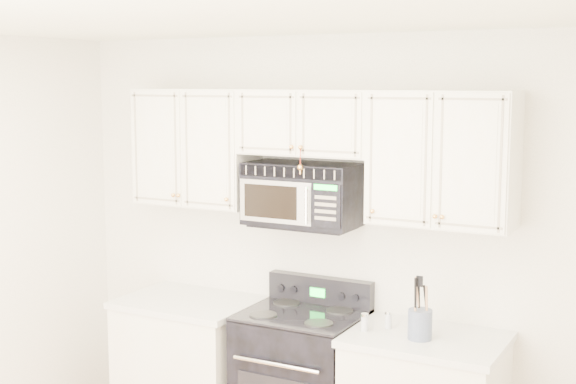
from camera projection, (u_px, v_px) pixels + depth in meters
The scene contains 7 objects.
room at pixel (149, 316), 3.50m from camera, with size 3.51×3.51×2.61m.
base_cabinet_left at pixel (190, 372), 5.25m from camera, with size 0.86×0.65×0.92m.
upper_cabinets at pixel (310, 146), 4.80m from camera, with size 2.44×0.37×0.75m.
microwave at pixel (302, 194), 4.85m from camera, with size 0.69×0.39×0.38m.
utensil_crock at pixel (420, 323), 4.37m from camera, with size 0.13×0.13×0.35m.
shaker_salt at pixel (365, 322), 4.52m from camera, with size 0.04×0.04×0.10m.
shaker_pepper at pixel (388, 320), 4.57m from camera, with size 0.04×0.04×0.10m.
Camera 1 is at (2.13, -2.71, 2.32)m, focal length 50.00 mm.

